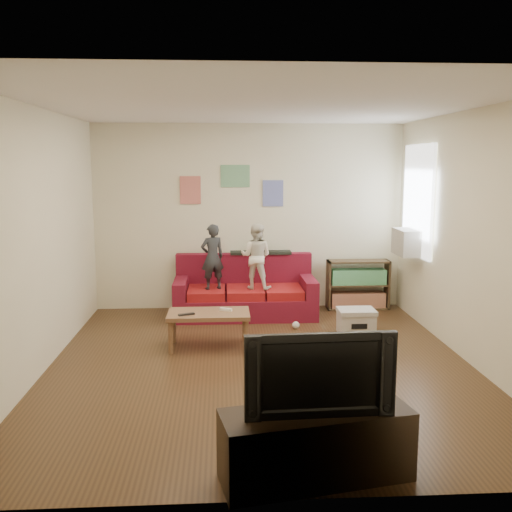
{
  "coord_description": "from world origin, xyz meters",
  "views": [
    {
      "loc": [
        -0.4,
        -5.83,
        2.13
      ],
      "look_at": [
        0.0,
        0.8,
        1.05
      ],
      "focal_mm": 40.0,
      "sensor_mm": 36.0,
      "label": 1
    }
  ],
  "objects": [
    {
      "name": "game_controller",
      "position": [
        -0.36,
        0.66,
        0.44
      ],
      "size": [
        0.15,
        0.1,
        0.03
      ],
      "primitive_type": "cube",
      "rotation": [
        0.0,
        0.0,
        -0.43
      ],
      "color": "white",
      "rests_on": "coffee_table"
    },
    {
      "name": "coffee_table",
      "position": [
        -0.56,
        0.61,
        0.37
      ],
      "size": [
        0.95,
        0.52,
        0.43
      ],
      "color": "brown",
      "rests_on": "ground"
    },
    {
      "name": "file_box",
      "position": [
        1.28,
        1.05,
        0.16
      ],
      "size": [
        0.46,
        0.35,
        0.32
      ],
      "color": "beige",
      "rests_on": "ground"
    },
    {
      "name": "television",
      "position": [
        0.22,
        -2.25,
        0.77
      ],
      "size": [
        1.0,
        0.17,
        0.57
      ],
      "primitive_type": "imported",
      "rotation": [
        0.0,
        0.0,
        0.04
      ],
      "color": "black",
      "rests_on": "tv_stand"
    },
    {
      "name": "child_a",
      "position": [
        -0.53,
        1.9,
        0.86
      ],
      "size": [
        0.38,
        0.32,
        0.9
      ],
      "primitive_type": "imported",
      "rotation": [
        0.0,
        0.0,
        3.5
      ],
      "color": "#292C30",
      "rests_on": "sofa"
    },
    {
      "name": "ac_unit",
      "position": [
        2.1,
        1.65,
        1.08
      ],
      "size": [
        0.28,
        0.55,
        0.35
      ],
      "primitive_type": "cube",
      "color": "#B7B2A3",
      "rests_on": "window"
    },
    {
      "name": "remote",
      "position": [
        -0.81,
        0.49,
        0.44
      ],
      "size": [
        0.19,
        0.11,
        0.02
      ],
      "primitive_type": "cube",
      "rotation": [
        0.0,
        0.0,
        0.39
      ],
      "color": "black",
      "rests_on": "coffee_table"
    },
    {
      "name": "artwork_center",
      "position": [
        -0.2,
        2.48,
        1.95
      ],
      "size": [
        0.42,
        0.01,
        0.32
      ],
      "primitive_type": "cube",
      "color": "#72B27F",
      "rests_on": "room_shell"
    },
    {
      "name": "bookshelf",
      "position": [
        1.6,
        2.3,
        0.32
      ],
      "size": [
        0.91,
        0.27,
        0.73
      ],
      "color": "#4A3924",
      "rests_on": "ground"
    },
    {
      "name": "artwork_right",
      "position": [
        0.35,
        2.48,
        1.7
      ],
      "size": [
        0.3,
        0.01,
        0.38
      ],
      "primitive_type": "cube",
      "color": "#727FCC",
      "rests_on": "room_shell"
    },
    {
      "name": "child_b",
      "position": [
        0.07,
        1.9,
        0.87
      ],
      "size": [
        0.53,
        0.46,
        0.91
      ],
      "primitive_type": "imported",
      "rotation": [
        0.0,
        0.0,
        2.82
      ],
      "color": "white",
      "rests_on": "sofa"
    },
    {
      "name": "room_shell",
      "position": [
        0.0,
        0.0,
        1.35
      ],
      "size": [
        4.52,
        5.02,
        2.72
      ],
      "color": "#4D331C",
      "rests_on": "ground"
    },
    {
      "name": "tissue",
      "position": [
        0.55,
        1.3,
        0.05
      ],
      "size": [
        0.1,
        0.1,
        0.1
      ],
      "primitive_type": "sphere",
      "rotation": [
        0.0,
        0.0,
        -0.04
      ],
      "color": "beige",
      "rests_on": "ground"
    },
    {
      "name": "sofa",
      "position": [
        -0.08,
        2.07,
        0.29
      ],
      "size": [
        1.97,
        0.91,
        0.87
      ],
      "color": "maroon",
      "rests_on": "ground"
    },
    {
      "name": "tv_stand",
      "position": [
        0.22,
        -2.25,
        0.24
      ],
      "size": [
        1.35,
        0.67,
        0.49
      ],
      "primitive_type": "cube",
      "rotation": [
        0.0,
        0.0,
        0.19
      ],
      "color": "black",
      "rests_on": "ground"
    },
    {
      "name": "artwork_left",
      "position": [
        -0.85,
        2.48,
        1.75
      ],
      "size": [
        0.3,
        0.01,
        0.4
      ],
      "primitive_type": "cube",
      "color": "#D87266",
      "rests_on": "room_shell"
    },
    {
      "name": "window",
      "position": [
        2.22,
        1.65,
        1.64
      ],
      "size": [
        0.04,
        1.08,
        1.48
      ],
      "primitive_type": "cube",
      "color": "white",
      "rests_on": "room_shell"
    }
  ]
}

